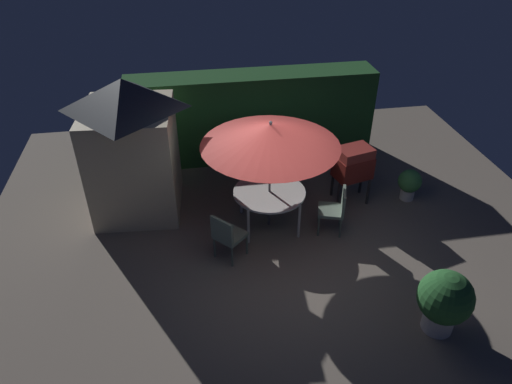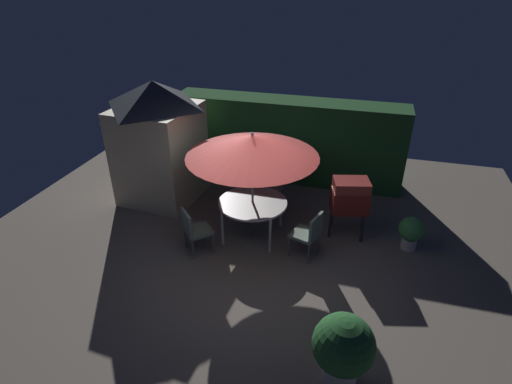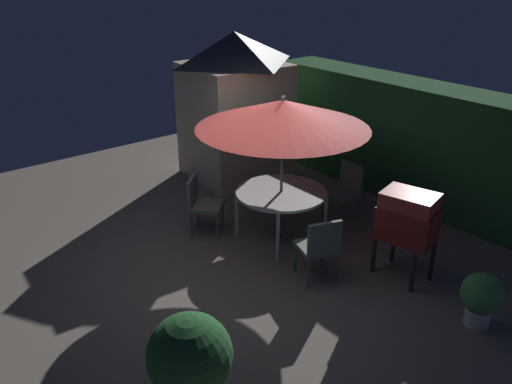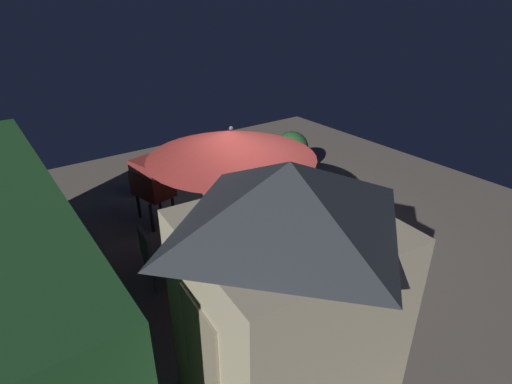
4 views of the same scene
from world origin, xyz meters
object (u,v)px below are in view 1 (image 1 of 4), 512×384
chair_near_shed (336,208)px  chair_far_side (263,167)px  potted_plant_by_grill (409,183)px  potted_plant_by_shed (445,300)px  chair_toward_hedge (227,235)px  garden_shed (132,146)px  patio_umbrella (270,135)px  bbq_grill (353,164)px  patio_table (269,194)px

chair_near_shed → chair_far_side: 1.96m
potted_plant_by_grill → potted_plant_by_shed: bearing=-107.2°
chair_toward_hedge → potted_plant_by_grill: bearing=17.2°
garden_shed → patio_umbrella: size_ratio=1.11×
bbq_grill → chair_toward_hedge: 3.03m
chair_toward_hedge → potted_plant_by_shed: size_ratio=0.87×
chair_toward_hedge → garden_shed: bearing=130.1°
chair_far_side → chair_toward_hedge: same height
patio_umbrella → bbq_grill: 2.16m
garden_shed → chair_near_shed: garden_shed is taller
garden_shed → potted_plant_by_shed: bearing=-41.3°
garden_shed → chair_toward_hedge: garden_shed is taller
potted_plant_by_grill → chair_toward_hedge: bearing=-162.8°
patio_umbrella → chair_near_shed: 1.86m
garden_shed → chair_toward_hedge: size_ratio=2.99×
patio_umbrella → potted_plant_by_shed: patio_umbrella is taller
chair_near_shed → potted_plant_by_grill: 1.98m
garden_shed → chair_near_shed: 3.96m
patio_umbrella → chair_near_shed: bearing=-18.0°
potted_plant_by_shed → chair_far_side: bearing=114.4°
chair_far_side → potted_plant_by_shed: potted_plant_by_shed is taller
bbq_grill → potted_plant_by_shed: size_ratio=1.16×
patio_umbrella → chair_far_side: 1.89m
garden_shed → potted_plant_by_grill: 5.55m
garden_shed → potted_plant_by_grill: bearing=-6.7°
patio_table → garden_shed: bearing=157.3°
bbq_grill → chair_far_side: 1.86m
chair_near_shed → chair_toward_hedge: same height
patio_table → chair_far_side: chair_far_side is taller
bbq_grill → potted_plant_by_grill: size_ratio=1.80×
patio_table → potted_plant_by_shed: size_ratio=1.29×
patio_umbrella → chair_toward_hedge: size_ratio=2.70×
chair_far_side → potted_plant_by_shed: size_ratio=0.87×
chair_far_side → potted_plant_by_grill: size_ratio=1.35×
garden_shed → chair_near_shed: size_ratio=2.99×
chair_near_shed → chair_toward_hedge: 2.11m
chair_far_side → chair_near_shed: bearing=-57.2°
patio_table → chair_far_side: (0.11, 1.26, -0.19)m
patio_table → chair_toward_hedge: 1.22m
potted_plant_by_grill → patio_table: bearing=-172.7°
chair_near_shed → potted_plant_by_shed: 2.61m
garden_shed → patio_umbrella: bearing=-22.7°
garden_shed → chair_far_side: bearing=5.5°
patio_table → bbq_grill: size_ratio=1.11×
bbq_grill → chair_far_side: (-1.68, 0.71, -0.33)m
chair_far_side → chair_toward_hedge: bearing=-115.6°
garden_shed → potted_plant_by_shed: garden_shed is taller
garden_shed → potted_plant_by_shed: (4.42, -3.88, -0.78)m
chair_far_side → chair_toward_hedge: size_ratio=1.00×
potted_plant_by_shed → bbq_grill: bearing=93.2°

